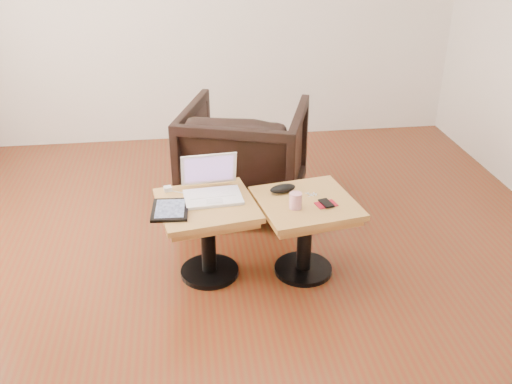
{
  "coord_description": "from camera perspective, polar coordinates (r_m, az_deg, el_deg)",
  "views": [
    {
      "loc": [
        -0.3,
        -2.97,
        2.06
      ],
      "look_at": [
        0.09,
        -0.05,
        0.55
      ],
      "focal_mm": 40.0,
      "sensor_mm": 36.0,
      "label": 1
    }
  ],
  "objects": [
    {
      "name": "side_table_right",
      "position": [
        3.4,
        4.96,
        -2.7
      ],
      "size": [
        0.63,
        0.63,
        0.5
      ],
      "rotation": [
        0.0,
        0.0,
        0.17
      ],
      "color": "black",
      "rests_on": "ground"
    },
    {
      "name": "tablet",
      "position": [
        3.25,
        -8.59,
        -1.77
      ],
      "size": [
        0.22,
        0.27,
        0.02
      ],
      "rotation": [
        0.0,
        0.0,
        -0.06
      ],
      "color": "black",
      "rests_on": "side_table_left"
    },
    {
      "name": "charging_adapter",
      "position": [
        3.47,
        -8.81,
        0.33
      ],
      "size": [
        0.05,
        0.05,
        0.03
      ],
      "primitive_type": "cube",
      "rotation": [
        0.0,
        0.0,
        0.2
      ],
      "color": "white",
      "rests_on": "side_table_left"
    },
    {
      "name": "armchair",
      "position": [
        4.18,
        -1.14,
        3.63
      ],
      "size": [
        1.07,
        1.08,
        0.78
      ],
      "primitive_type": "imported",
      "rotation": [
        0.0,
        0.0,
        2.83
      ],
      "color": "black",
      "rests_on": "ground"
    },
    {
      "name": "earbuds_tangle",
      "position": [
        3.4,
        5.64,
        -0.22
      ],
      "size": [
        0.07,
        0.05,
        0.01
      ],
      "color": "white",
      "rests_on": "side_table_right"
    },
    {
      "name": "striped_cup",
      "position": [
        3.23,
        3.97,
        -0.87
      ],
      "size": [
        0.08,
        0.08,
        0.09
      ],
      "primitive_type": "cylinder",
      "rotation": [
        0.0,
        0.0,
        0.06
      ],
      "color": "#BD375B",
      "rests_on": "side_table_right"
    },
    {
      "name": "phone_on_sleeve",
      "position": [
        3.3,
        7.03,
        -1.16
      ],
      "size": [
        0.13,
        0.11,
        0.01
      ],
      "rotation": [
        0.0,
        0.0,
        0.24
      ],
      "color": "maroon",
      "rests_on": "side_table_right"
    },
    {
      "name": "glasses_case",
      "position": [
        3.41,
        2.68,
        0.36
      ],
      "size": [
        0.18,
        0.11,
        0.05
      ],
      "primitive_type": "ellipsoid",
      "rotation": [
        0.0,
        0.0,
        0.26
      ],
      "color": "black",
      "rests_on": "side_table_right"
    },
    {
      "name": "laptop",
      "position": [
        3.38,
        -4.46,
        0.42
      ],
      "size": [
        0.36,
        0.32,
        0.23
      ],
      "rotation": [
        0.0,
        0.0,
        0.08
      ],
      "color": "white",
      "rests_on": "side_table_left"
    },
    {
      "name": "room_shell",
      "position": [
        3.07,
        -1.79,
        13.79
      ],
      "size": [
        4.52,
        4.52,
        2.71
      ],
      "color": "#552F16",
      "rests_on": "ground"
    },
    {
      "name": "side_table_left",
      "position": [
        3.38,
        -4.88,
        -2.92
      ],
      "size": [
        0.63,
        0.63,
        0.5
      ],
      "rotation": [
        0.0,
        0.0,
        0.17
      ],
      "color": "black",
      "rests_on": "ground"
    }
  ]
}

